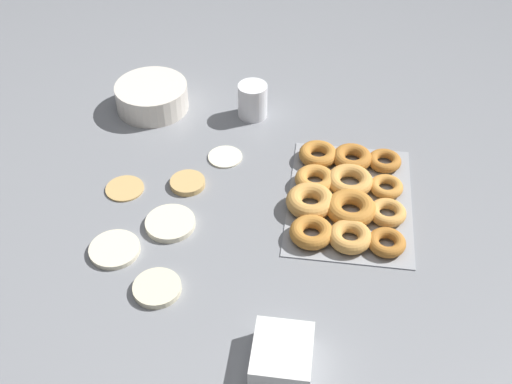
# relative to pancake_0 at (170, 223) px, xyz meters

# --- Properties ---
(ground_plane) EXTENTS (3.00, 3.00, 0.00)m
(ground_plane) POSITION_rel_pancake_0_xyz_m (0.05, -0.09, -0.01)
(ground_plane) COLOR gray
(pancake_0) EXTENTS (0.12, 0.12, 0.01)m
(pancake_0) POSITION_rel_pancake_0_xyz_m (0.00, 0.00, 0.00)
(pancake_0) COLOR beige
(pancake_0) RESTS_ON ground_plane
(pancake_1) EXTENTS (0.09, 0.09, 0.01)m
(pancake_1) POSITION_rel_pancake_0_xyz_m (0.11, 0.14, -0.00)
(pancake_1) COLOR tan
(pancake_1) RESTS_ON ground_plane
(pancake_2) EXTENTS (0.10, 0.10, 0.01)m
(pancake_2) POSITION_rel_pancake_0_xyz_m (-0.19, -0.02, 0.00)
(pancake_2) COLOR beige
(pancake_2) RESTS_ON ground_plane
(pancake_3) EXTENTS (0.09, 0.09, 0.01)m
(pancake_3) POSITION_rel_pancake_0_xyz_m (0.26, -0.08, -0.00)
(pancake_3) COLOR silver
(pancake_3) RESTS_ON ground_plane
(pancake_4) EXTENTS (0.11, 0.11, 0.01)m
(pancake_4) POSITION_rel_pancake_0_xyz_m (-0.09, 0.10, -0.00)
(pancake_4) COLOR beige
(pancake_4) RESTS_ON ground_plane
(pancake_5) EXTENTS (0.09, 0.09, 0.01)m
(pancake_5) POSITION_rel_pancake_0_xyz_m (0.14, -0.01, 0.00)
(pancake_5) COLOR tan
(pancake_5) RESTS_ON ground_plane
(donut_tray) EXTENTS (0.40, 0.30, 0.04)m
(donut_tray) POSITION_rel_pancake_0_xyz_m (0.13, -0.39, 0.01)
(donut_tray) COLOR #93969B
(donut_tray) RESTS_ON ground_plane
(batter_bowl) EXTENTS (0.20, 0.20, 0.07)m
(batter_bowl) POSITION_rel_pancake_0_xyz_m (0.45, 0.16, 0.03)
(batter_bowl) COLOR silver
(batter_bowl) RESTS_ON ground_plane
(container_stack) EXTENTS (0.13, 0.11, 0.06)m
(container_stack) POSITION_rel_pancake_0_xyz_m (-0.33, -0.29, 0.02)
(container_stack) COLOR white
(container_stack) RESTS_ON ground_plane
(paper_cup) EXTENTS (0.08, 0.08, 0.10)m
(paper_cup) POSITION_rel_pancake_0_xyz_m (0.46, -0.13, 0.04)
(paper_cup) COLOR white
(paper_cup) RESTS_ON ground_plane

